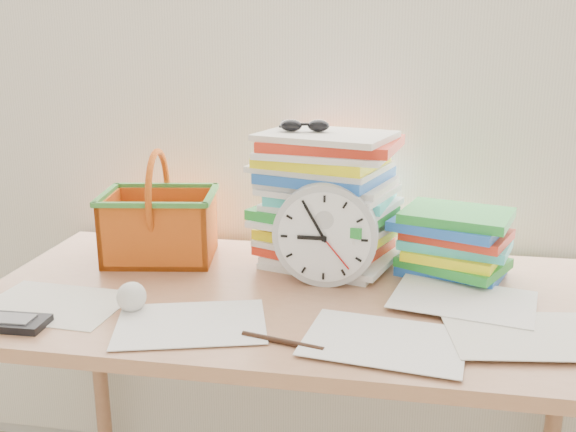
% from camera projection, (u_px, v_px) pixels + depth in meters
% --- Properties ---
extents(curtain, '(2.40, 0.01, 2.50)m').
position_uv_depth(curtain, '(322.00, 36.00, 1.63)').
color(curtain, white).
rests_on(curtain, room_shell).
extents(desk, '(1.40, 0.70, 0.75)m').
position_uv_depth(desk, '(296.00, 324.00, 1.44)').
color(desk, '#A9714F').
rests_on(desk, ground).
extents(paper_stack, '(0.39, 0.35, 0.33)m').
position_uv_depth(paper_stack, '(327.00, 199.00, 1.57)').
color(paper_stack, white).
rests_on(paper_stack, desk).
extents(clock, '(0.24, 0.05, 0.24)m').
position_uv_depth(clock, '(325.00, 235.00, 1.45)').
color(clock, '#BBBBBB').
rests_on(clock, desk).
extents(sunglasses, '(0.14, 0.13, 0.03)m').
position_uv_depth(sunglasses, '(305.00, 125.00, 1.53)').
color(sunglasses, black).
rests_on(sunglasses, paper_stack).
extents(book_stack, '(0.32, 0.28, 0.16)m').
position_uv_depth(book_stack, '(452.00, 243.00, 1.51)').
color(book_stack, white).
rests_on(book_stack, desk).
extents(basket, '(0.31, 0.26, 0.28)m').
position_uv_depth(basket, '(159.00, 206.00, 1.61)').
color(basket, orange).
rests_on(basket, desk).
extents(crumpled_ball, '(0.06, 0.06, 0.06)m').
position_uv_depth(crumpled_ball, '(131.00, 297.00, 1.32)').
color(crumpled_ball, white).
rests_on(crumpled_ball, desk).
extents(pen, '(0.16, 0.05, 0.01)m').
position_uv_depth(pen, '(282.00, 341.00, 1.19)').
color(pen, black).
rests_on(pen, desk).
extents(calculator, '(0.16, 0.08, 0.02)m').
position_uv_depth(calculator, '(8.00, 322.00, 1.26)').
color(calculator, black).
rests_on(calculator, desk).
extents(scattered_papers, '(1.26, 0.42, 0.02)m').
position_uv_depth(scattered_papers, '(297.00, 291.00, 1.42)').
color(scattered_papers, white).
rests_on(scattered_papers, desk).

